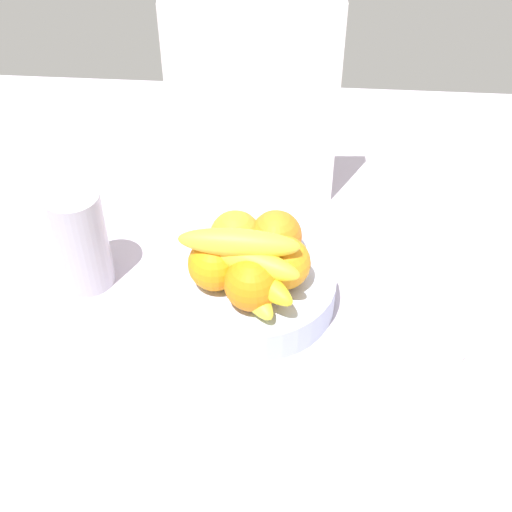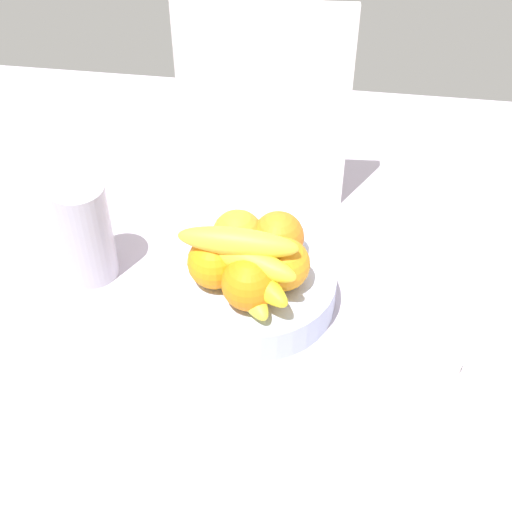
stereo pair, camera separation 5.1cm
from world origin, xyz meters
TOP-DOWN VIEW (x-y plane):
  - ground_plane at (0.00, 0.00)cm, footprint 180.00×140.00cm
  - fruit_bowl at (-1.77, 2.53)cm, footprint 23.86×23.86cm
  - orange_front_left at (0.87, 7.29)cm, footprint 7.80×7.80cm
  - orange_front_right at (-5.16, 6.79)cm, footprint 7.80×7.80cm
  - orange_center at (-7.52, 0.50)cm, footprint 7.80×7.80cm
  - orange_back_left at (-1.94, -3.06)cm, footprint 7.80×7.80cm
  - orange_back_right at (2.29, 1.48)cm, footprint 7.80×7.80cm
  - banana_bunch at (-3.32, -0.60)cm, footprint 17.86×16.50cm
  - cutting_board at (-4.31, 28.47)cm, footprint 28.06×3.85cm
  - thermos_tumbler at (-28.43, 5.29)cm, footprint 8.13×8.13cm
  - jar_lid at (24.76, -5.69)cm, footprint 7.36×7.36cm

SIDE VIEW (x-z plane):
  - ground_plane at x=0.00cm, z-range -3.00..0.00cm
  - jar_lid at x=24.76cm, z-range 0.00..1.66cm
  - fruit_bowl at x=-1.77cm, z-range 0.00..5.42cm
  - thermos_tumbler at x=-28.43cm, z-range 0.00..16.67cm
  - orange_front_left at x=0.87cm, z-range 5.42..13.21cm
  - orange_front_right at x=-5.16cm, z-range 5.42..13.21cm
  - orange_center at x=-7.52cm, z-range 5.42..13.21cm
  - orange_back_left at x=-1.94cm, z-range 5.42..13.21cm
  - orange_back_right at x=2.29cm, z-range 5.42..13.21cm
  - banana_bunch at x=-3.32cm, z-range 5.42..16.02cm
  - cutting_board at x=-4.31cm, z-range 0.00..36.00cm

